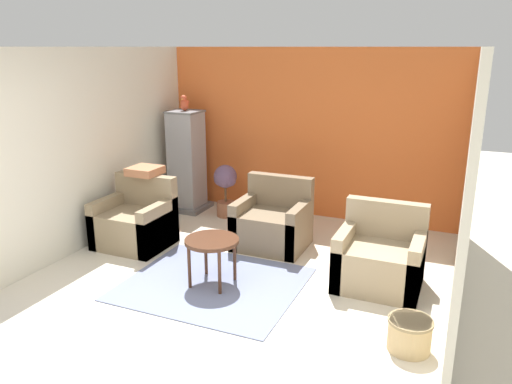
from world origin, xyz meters
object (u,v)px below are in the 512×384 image
(armchair_right, at_px, (380,260))
(parrot, at_px, (184,103))
(birdcage, at_px, (187,162))
(armchair_middle, at_px, (273,224))
(wicker_basket, at_px, (410,333))
(armchair_left, at_px, (135,223))
(potted_plant, at_px, (225,185))
(coffee_table, at_px, (212,244))

(armchair_right, bearing_deg, parrot, 155.30)
(birdcage, bearing_deg, armchair_middle, -26.85)
(parrot, distance_m, wicker_basket, 4.67)
(wicker_basket, bearing_deg, armchair_left, 163.91)
(birdcage, height_order, parrot, parrot)
(wicker_basket, bearing_deg, birdcage, 144.96)
(birdcage, bearing_deg, armchair_right, -24.67)
(armchair_left, bearing_deg, armchair_right, 1.51)
(birdcage, distance_m, wicker_basket, 4.47)
(armchair_left, relative_size, potted_plant, 1.10)
(armchair_middle, bearing_deg, potted_plant, 142.96)
(parrot, height_order, wicker_basket, parrot)
(armchair_middle, distance_m, parrot, 2.38)
(armchair_left, distance_m, potted_plant, 1.56)
(coffee_table, xyz_separation_m, wicker_basket, (2.06, -0.41, -0.30))
(armchair_right, xyz_separation_m, wicker_basket, (0.44, -1.08, -0.14))
(armchair_left, distance_m, wicker_basket, 3.62)
(armchair_right, distance_m, parrot, 3.75)
(armchair_middle, xyz_separation_m, parrot, (-1.76, 0.89, 1.33))
(armchair_left, xyz_separation_m, wicker_basket, (3.47, -1.00, -0.14))
(armchair_left, bearing_deg, birdcage, 95.85)
(armchair_left, xyz_separation_m, birdcage, (-0.16, 1.54, 0.44))
(coffee_table, bearing_deg, potted_plant, 113.18)
(armchair_left, height_order, armchair_right, same)
(armchair_middle, height_order, parrot, parrot)
(armchair_right, height_order, armchair_middle, same)
(armchair_left, bearing_deg, armchair_middle, 22.17)
(armchair_left, bearing_deg, wicker_basket, -16.09)
(armchair_left, xyz_separation_m, armchair_middle, (1.60, 0.65, 0.00))
(armchair_middle, bearing_deg, birdcage, 153.15)
(armchair_middle, relative_size, potted_plant, 1.10)
(armchair_right, xyz_separation_m, birdcage, (-3.19, 1.46, 0.44))
(armchair_middle, distance_m, wicker_basket, 2.50)
(parrot, bearing_deg, armchair_middle, -26.90)
(potted_plant, bearing_deg, coffee_table, -66.82)
(armchair_left, relative_size, armchair_middle, 1.00)
(wicker_basket, bearing_deg, parrot, 144.94)
(armchair_middle, bearing_deg, wicker_basket, -41.50)
(armchair_middle, xyz_separation_m, wicker_basket, (1.87, -1.65, -0.14))
(potted_plant, bearing_deg, wicker_basket, -39.95)
(armchair_left, bearing_deg, parrot, 95.84)
(armchair_left, bearing_deg, potted_plant, 69.80)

